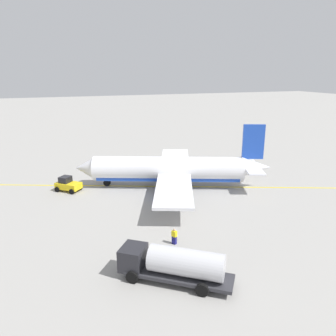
{
  "coord_description": "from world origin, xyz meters",
  "views": [
    {
      "loc": [
        17.03,
        45.71,
        17.27
      ],
      "look_at": [
        0.0,
        0.0,
        3.0
      ],
      "focal_mm": 35.51,
      "sensor_mm": 36.0,
      "label": 1
    }
  ],
  "objects_px": {
    "refueling_worker": "(174,237)",
    "airplane": "(171,170)",
    "pushback_tug": "(68,184)",
    "safety_cone_nose": "(95,176)",
    "fuel_tanker": "(174,263)"
  },
  "relations": [
    {
      "from": "pushback_tug",
      "to": "safety_cone_nose",
      "type": "bearing_deg",
      "value": -133.74
    },
    {
      "from": "airplane",
      "to": "pushback_tug",
      "type": "relative_size",
      "value": 7.12
    },
    {
      "from": "airplane",
      "to": "safety_cone_nose",
      "type": "distance_m",
      "value": 13.66
    },
    {
      "from": "refueling_worker",
      "to": "safety_cone_nose",
      "type": "bearing_deg",
      "value": -80.28
    },
    {
      "from": "pushback_tug",
      "to": "refueling_worker",
      "type": "distance_m",
      "value": 22.29
    },
    {
      "from": "pushback_tug",
      "to": "fuel_tanker",
      "type": "bearing_deg",
      "value": 104.34
    },
    {
      "from": "airplane",
      "to": "fuel_tanker",
      "type": "distance_m",
      "value": 24.25
    },
    {
      "from": "fuel_tanker",
      "to": "pushback_tug",
      "type": "xyz_separation_m",
      "value": [
        6.73,
        -26.32,
        -0.71
      ]
    },
    {
      "from": "airplane",
      "to": "safety_cone_nose",
      "type": "relative_size",
      "value": 40.09
    },
    {
      "from": "fuel_tanker",
      "to": "refueling_worker",
      "type": "distance_m",
      "value": 6.47
    },
    {
      "from": "refueling_worker",
      "to": "airplane",
      "type": "bearing_deg",
      "value": -109.87
    },
    {
      "from": "refueling_worker",
      "to": "pushback_tug",
      "type": "bearing_deg",
      "value": -65.98
    },
    {
      "from": "safety_cone_nose",
      "to": "airplane",
      "type": "bearing_deg",
      "value": 140.57
    },
    {
      "from": "airplane",
      "to": "fuel_tanker",
      "type": "xyz_separation_m",
      "value": [
        8.41,
        22.73,
        -0.98
      ]
    },
    {
      "from": "pushback_tug",
      "to": "refueling_worker",
      "type": "height_order",
      "value": "pushback_tug"
    }
  ]
}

